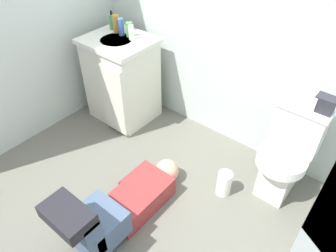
% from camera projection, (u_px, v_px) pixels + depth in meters
% --- Properties ---
extents(ground_plane, '(2.90, 3.02, 0.04)m').
position_uv_depth(ground_plane, '(136.00, 192.00, 2.51)').
color(ground_plane, '#605F55').
extents(wall_back, '(2.56, 0.08, 2.40)m').
position_uv_depth(wall_back, '(223.00, 1.00, 2.36)').
color(wall_back, '#B8C4BF').
rests_on(wall_back, ground_plane).
extents(wall_left, '(0.08, 2.02, 2.40)m').
position_uv_depth(wall_left, '(3.00, 2.00, 2.34)').
color(wall_left, '#B8C4BF').
rests_on(wall_left, ground_plane).
extents(toilet, '(0.36, 0.46, 0.75)m').
position_uv_depth(toilet, '(287.00, 153.00, 2.29)').
color(toilet, silver).
rests_on(toilet, ground_plane).
extents(vanity_cabinet, '(0.60, 0.53, 0.82)m').
position_uv_depth(vanity_cabinet, '(122.00, 79.00, 2.99)').
color(vanity_cabinet, silver).
rests_on(vanity_cabinet, ground_plane).
extents(faucet, '(0.02, 0.02, 0.10)m').
position_uv_depth(faucet, '(129.00, 28.00, 2.79)').
color(faucet, silver).
rests_on(faucet, vanity_cabinet).
extents(person_plumber, '(0.39, 1.06, 0.52)m').
position_uv_depth(person_plumber, '(119.00, 206.00, 2.17)').
color(person_plumber, maroon).
rests_on(person_plumber, ground_plane).
extents(tissue_box, '(0.22, 0.11, 0.10)m').
position_uv_depth(tissue_box, '(302.00, 96.00, 2.10)').
color(tissue_box, silver).
rests_on(tissue_box, toilet).
extents(toiletry_bag, '(0.12, 0.09, 0.11)m').
position_uv_depth(toiletry_bag, '(325.00, 104.00, 2.02)').
color(toiletry_bag, '#26262D').
rests_on(toiletry_bag, toilet).
extents(soap_dispenser, '(0.06, 0.06, 0.17)m').
position_uv_depth(soap_dispenser, '(112.00, 22.00, 2.86)').
color(soap_dispenser, '#44965C').
rests_on(soap_dispenser, vanity_cabinet).
extents(bottle_amber, '(0.06, 0.06, 0.16)m').
position_uv_depth(bottle_amber, '(116.00, 24.00, 2.80)').
color(bottle_amber, '#CA8933').
rests_on(bottle_amber, vanity_cabinet).
extents(bottle_blue, '(0.05, 0.05, 0.15)m').
position_uv_depth(bottle_blue, '(121.00, 27.00, 2.75)').
color(bottle_blue, '#3E67B7').
rests_on(bottle_blue, vanity_cabinet).
extents(bottle_green, '(0.06, 0.06, 0.12)m').
position_uv_depth(bottle_green, '(129.00, 29.00, 2.74)').
color(bottle_green, '#4D994B').
rests_on(bottle_green, vanity_cabinet).
extents(bottle_white, '(0.05, 0.05, 0.13)m').
position_uv_depth(bottle_white, '(131.00, 33.00, 2.69)').
color(bottle_white, white).
rests_on(bottle_white, vanity_cabinet).
extents(paper_towel_roll, '(0.11, 0.11, 0.21)m').
position_uv_depth(paper_towel_roll, '(224.00, 183.00, 2.42)').
color(paper_towel_roll, white).
rests_on(paper_towel_roll, ground_plane).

